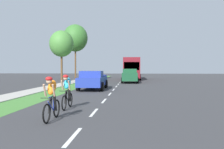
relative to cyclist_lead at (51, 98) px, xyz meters
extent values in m
plane|color=#38383A|center=(1.27, 13.37, -0.81)|extent=(120.00, 120.00, 0.00)
cube|color=#478438|center=(-3.17, 13.37, -0.81)|extent=(2.09, 70.00, 0.01)
cube|color=#B2ADA3|center=(-5.11, 13.37, -0.81)|extent=(1.81, 70.00, 0.10)
cube|color=white|center=(1.27, -1.88, -0.81)|extent=(0.12, 1.80, 0.01)
cube|color=white|center=(1.27, 1.62, -0.81)|extent=(0.12, 1.80, 0.01)
cube|color=white|center=(1.27, 5.12, -0.81)|extent=(0.12, 1.80, 0.01)
cube|color=white|center=(1.27, 8.62, -0.81)|extent=(0.12, 1.80, 0.01)
cube|color=white|center=(1.27, 12.12, -0.81)|extent=(0.12, 1.80, 0.01)
cube|color=white|center=(1.27, 15.62, -0.81)|extent=(0.12, 1.80, 0.01)
cube|color=white|center=(1.27, 19.12, -0.81)|extent=(0.12, 1.80, 0.01)
cube|color=white|center=(1.27, 22.62, -0.81)|extent=(0.12, 1.80, 0.01)
cube|color=white|center=(1.27, 26.12, -0.81)|extent=(0.12, 1.80, 0.01)
cube|color=white|center=(1.27, 29.62, -0.81)|extent=(0.12, 1.80, 0.01)
cube|color=white|center=(1.27, 33.12, -0.81)|extent=(0.12, 1.80, 0.01)
cube|color=white|center=(1.27, 36.62, -0.81)|extent=(0.12, 1.80, 0.01)
cube|color=white|center=(1.27, 40.12, -0.81)|extent=(0.12, 1.80, 0.01)
cube|color=white|center=(1.27, 43.62, -0.81)|extent=(0.12, 1.80, 0.01)
torus|color=black|center=(0.00, 0.55, -0.47)|extent=(0.06, 0.68, 0.68)
torus|color=black|center=(0.00, -0.49, -0.47)|extent=(0.06, 0.68, 0.68)
cylinder|color=#23389E|center=(0.00, -0.07, -0.29)|extent=(0.04, 0.59, 0.43)
cylinder|color=#23389E|center=(0.00, 0.21, -0.19)|extent=(0.04, 0.04, 0.55)
cylinder|color=#23389E|center=(0.00, -0.02, 0.04)|extent=(0.03, 0.55, 0.03)
cylinder|color=black|center=(0.00, -0.47, 0.05)|extent=(0.42, 0.02, 0.02)
ellipsoid|color=orange|center=(0.00, 0.05, 0.37)|extent=(0.30, 0.54, 0.63)
sphere|color=tan|center=(0.00, -0.23, 0.61)|extent=(0.20, 0.20, 0.20)
ellipsoid|color=red|center=(0.00, -0.23, 0.69)|extent=(0.24, 0.28, 0.16)
cylinder|color=tan|center=(-0.16, -0.23, 0.29)|extent=(0.07, 0.26, 0.45)
cylinder|color=tan|center=(0.16, -0.23, 0.29)|extent=(0.07, 0.26, 0.45)
cylinder|color=black|center=(-0.10, 0.13, -0.29)|extent=(0.10, 0.30, 0.60)
cylinder|color=black|center=(0.10, 0.08, -0.19)|extent=(0.10, 0.25, 0.61)
torus|color=black|center=(-0.12, 2.96, -0.47)|extent=(0.06, 0.68, 0.68)
torus|color=black|center=(-0.12, 1.92, -0.47)|extent=(0.06, 0.68, 0.68)
cylinder|color=black|center=(-0.12, 2.34, -0.29)|extent=(0.04, 0.59, 0.43)
cylinder|color=black|center=(-0.12, 2.62, -0.19)|extent=(0.04, 0.04, 0.55)
cylinder|color=black|center=(-0.12, 2.39, 0.04)|extent=(0.03, 0.55, 0.03)
cylinder|color=black|center=(-0.12, 1.94, 0.05)|extent=(0.42, 0.02, 0.02)
ellipsoid|color=#26A5CC|center=(-0.12, 2.46, 0.37)|extent=(0.30, 0.54, 0.63)
sphere|color=tan|center=(-0.12, 2.18, 0.61)|extent=(0.20, 0.20, 0.20)
ellipsoid|color=red|center=(-0.12, 2.18, 0.69)|extent=(0.24, 0.28, 0.16)
cylinder|color=tan|center=(-0.28, 2.18, 0.29)|extent=(0.07, 0.26, 0.45)
cylinder|color=tan|center=(0.04, 2.18, 0.29)|extent=(0.07, 0.26, 0.45)
cylinder|color=black|center=(-0.22, 2.54, -0.29)|extent=(0.10, 0.30, 0.60)
cylinder|color=black|center=(-0.02, 2.49, -0.19)|extent=(0.10, 0.25, 0.61)
cube|color=#23389E|center=(-0.56, 12.23, -0.09)|extent=(1.96, 5.10, 0.76)
cube|color=#23389E|center=(-0.56, 11.46, 0.51)|extent=(1.80, 1.78, 0.64)
cube|color=#1E2833|center=(-0.56, 10.75, 0.49)|extent=(1.67, 0.08, 0.52)
cube|color=#23389E|center=(-1.46, 13.25, 0.21)|extent=(0.08, 2.80, 0.40)
cube|color=#23389E|center=(0.34, 13.25, 0.21)|extent=(0.08, 2.80, 0.40)
cube|color=#23389E|center=(-0.56, 14.74, 0.21)|extent=(1.80, 0.08, 0.40)
cylinder|color=black|center=(-1.54, 10.70, -0.43)|extent=(0.26, 0.76, 0.76)
cylinder|color=black|center=(0.42, 10.70, -0.43)|extent=(0.26, 0.76, 0.76)
cylinder|color=black|center=(-1.54, 13.76, -0.43)|extent=(0.26, 0.76, 0.76)
cylinder|color=black|center=(0.42, 13.76, -0.43)|extent=(0.26, 0.76, 0.76)
cube|color=#194C2D|center=(2.59, 21.95, 0.00)|extent=(1.90, 4.70, 1.00)
cube|color=#194C2D|center=(2.59, 22.15, 0.72)|extent=(1.71, 2.91, 0.52)
cube|color=#1E2833|center=(2.59, 20.89, 0.60)|extent=(1.56, 0.08, 0.44)
cylinder|color=black|center=(1.64, 20.54, -0.45)|extent=(0.25, 0.72, 0.72)
cylinder|color=black|center=(3.54, 20.54, -0.45)|extent=(0.25, 0.72, 0.72)
cylinder|color=black|center=(1.64, 23.36, -0.45)|extent=(0.25, 0.72, 0.72)
cylinder|color=black|center=(3.54, 23.36, -0.45)|extent=(0.25, 0.72, 0.72)
cube|color=maroon|center=(2.80, 31.61, 1.12)|extent=(2.50, 11.60, 3.10)
cube|color=#1E2833|center=(2.80, 31.61, 1.52)|extent=(2.52, 10.67, 0.64)
cube|color=#1E2833|center=(2.80, 25.84, 1.37)|extent=(2.25, 0.06, 1.20)
cylinder|color=black|center=(1.55, 27.84, -0.33)|extent=(0.28, 0.96, 0.96)
cylinder|color=black|center=(4.05, 27.84, -0.33)|extent=(0.28, 0.96, 0.96)
cylinder|color=black|center=(1.55, 34.80, -0.33)|extent=(0.28, 0.96, 0.96)
cylinder|color=black|center=(4.05, 34.80, -0.33)|extent=(0.28, 0.96, 0.96)
cylinder|color=brown|center=(-5.53, 19.17, 1.01)|extent=(0.24, 0.24, 3.65)
ellipsoid|color=#478438|center=(-5.53, 19.17, 3.98)|extent=(2.86, 2.86, 3.14)
cylinder|color=brown|center=(-6.06, 28.13, 1.73)|extent=(0.24, 0.24, 5.08)
ellipsoid|color=#38722D|center=(-6.06, 28.13, 5.82)|extent=(3.87, 3.87, 4.26)
camera|label=1|loc=(2.87, -8.08, 1.06)|focal=37.40mm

